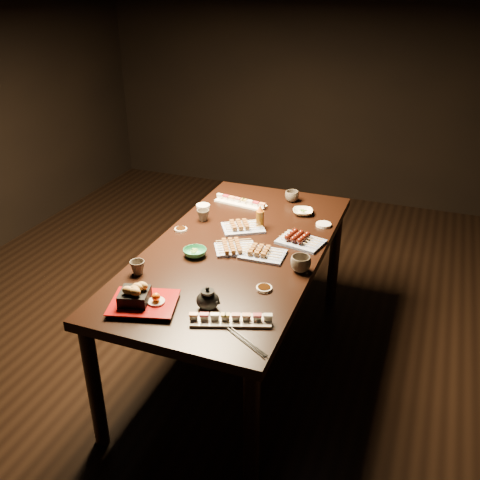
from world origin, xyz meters
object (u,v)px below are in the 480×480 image
object	(u,v)px
sushi_platter_far	(241,201)
teacup_far_left	(203,215)
edamame_bowl_green	(195,253)
teapot	(208,298)
dining_table	(237,305)
teacup_mid_right	(301,264)
yakitori_plate_right	(263,251)
edamame_bowl_cream	(303,212)
yakitori_plate_left	(243,224)
sushi_platter_near	(231,318)
tempura_tray	(143,296)
teacup_far_right	(292,196)
yakitori_plate_center	(235,246)
condiment_bottle	(260,217)
teacup_near_left	(138,267)

from	to	relation	value
sushi_platter_far	teacup_far_left	world-z (taller)	teacup_far_left
edamame_bowl_green	teapot	size ratio (longest dim) A/B	1.00
dining_table	teacup_mid_right	distance (m)	0.58
yakitori_plate_right	edamame_bowl_cream	world-z (taller)	yakitori_plate_right
yakitori_plate_left	edamame_bowl_green	size ratio (longest dim) A/B	1.90
teapot	edamame_bowl_cream	bearing A→B (deg)	102.46
sushi_platter_near	edamame_bowl_green	distance (m)	0.62
yakitori_plate_right	tempura_tray	world-z (taller)	tempura_tray
teacup_far_right	edamame_bowl_cream	bearing A→B (deg)	-55.29
sushi_platter_near	yakitori_plate_center	size ratio (longest dim) A/B	1.62
tempura_tray	teacup_far_left	world-z (taller)	tempura_tray
sushi_platter_far	condiment_bottle	xyz separation A→B (m)	(0.23, -0.29, 0.05)
yakitori_plate_right	edamame_bowl_green	size ratio (longest dim) A/B	1.85
teapot	condiment_bottle	xyz separation A→B (m)	(-0.05, 0.86, 0.02)
teacup_far_right	yakitori_plate_left	bearing A→B (deg)	-106.51
teacup_far_right	condiment_bottle	distance (m)	0.46
sushi_platter_near	edamame_bowl_green	size ratio (longest dim) A/B	2.82
dining_table	yakitori_plate_left	xyz separation A→B (m)	(-0.05, 0.22, 0.40)
dining_table	teacup_far_right	bearing A→B (deg)	80.43
edamame_bowl_green	teacup_far_right	bearing A→B (deg)	73.03
yakitori_plate_center	yakitori_plate_left	world-z (taller)	yakitori_plate_left
dining_table	yakitori_plate_left	bearing A→B (deg)	100.32
sushi_platter_near	teacup_mid_right	world-z (taller)	teacup_mid_right
teacup_mid_right	teacup_far_left	bearing A→B (deg)	151.91
sushi_platter_far	yakitori_plate_left	xyz separation A→B (m)	(0.14, -0.34, 0.01)
edamame_bowl_green	dining_table	bearing A→B (deg)	44.52
teacup_far_left	yakitori_plate_right	bearing A→B (deg)	-31.60
dining_table	teapot	size ratio (longest dim) A/B	14.68
teapot	condiment_bottle	size ratio (longest dim) A/B	0.86
sushi_platter_near	yakitori_plate_right	distance (m)	0.61
sushi_platter_far	condiment_bottle	distance (m)	0.37
yakitori_plate_left	teacup_mid_right	bearing A→B (deg)	-70.07
sushi_platter_near	yakitori_plate_left	bearing A→B (deg)	87.67
dining_table	yakitori_plate_right	distance (m)	0.44
condiment_bottle	yakitori_plate_left	bearing A→B (deg)	-149.02
sushi_platter_far	teacup_far_left	bearing A→B (deg)	77.38
teacup_far_right	sushi_platter_near	bearing A→B (deg)	-84.96
dining_table	sushi_platter_near	xyz separation A→B (m)	(0.22, -0.65, 0.40)
teapot	yakitori_plate_left	bearing A→B (deg)	118.68
edamame_bowl_green	condiment_bottle	size ratio (longest dim) A/B	0.86
sushi_platter_near	yakitori_plate_center	bearing A→B (deg)	89.98
teacup_near_left	yakitori_plate_right	bearing A→B (deg)	37.08
sushi_platter_far	yakitori_plate_left	bearing A→B (deg)	121.73
yakitori_plate_left	yakitori_plate_center	bearing A→B (deg)	-110.15
edamame_bowl_cream	condiment_bottle	bearing A→B (deg)	-123.50
yakitori_plate_center	teapot	xyz separation A→B (m)	(0.08, -0.55, 0.02)
sushi_platter_near	sushi_platter_far	xyz separation A→B (m)	(-0.41, 1.21, -0.00)
yakitori_plate_center	edamame_bowl_cream	bearing A→B (deg)	40.40
teacup_near_left	teacup_far_left	bearing A→B (deg)	86.28
condiment_bottle	edamame_bowl_green	bearing A→B (deg)	-115.27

